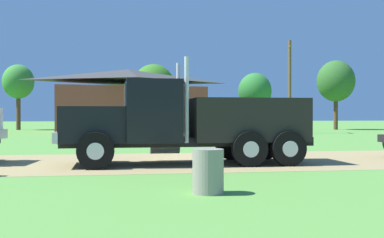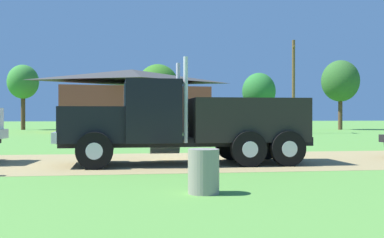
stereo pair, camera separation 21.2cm
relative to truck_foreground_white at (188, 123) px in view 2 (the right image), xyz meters
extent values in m
plane|color=#538C3A|center=(1.13, 0.91, -1.33)|extent=(200.00, 200.00, 0.00)
cube|color=#948154|center=(1.13, 0.91, -1.33)|extent=(120.00, 6.94, 0.01)
cube|color=black|center=(-0.05, -0.01, -0.60)|extent=(8.01, 1.64, 0.28)
cube|color=black|center=(-3.04, -0.04, -0.04)|extent=(2.03, 2.08, 1.11)
cube|color=silver|center=(-4.10, -0.04, -0.42)|extent=(0.18, 2.26, 0.32)
cube|color=black|center=(-1.19, -0.02, 0.38)|extent=(1.72, 2.38, 1.95)
cube|color=#2D3D4C|center=(-2.06, -0.03, 0.77)|extent=(0.06, 1.97, 0.86)
cylinder|color=silver|center=(-0.21, -0.95, 0.72)|extent=(0.14, 0.14, 2.63)
cylinder|color=silver|center=(-0.23, 0.92, 0.72)|extent=(0.14, 0.14, 2.63)
cylinder|color=silver|center=(-0.69, 1.02, -0.81)|extent=(1.00, 0.53, 0.52)
cube|color=black|center=(1.90, 0.01, 0.10)|extent=(3.71, 2.39, 1.39)
cylinder|color=black|center=(-2.93, -1.21, -0.79)|extent=(1.10, 0.31, 1.10)
cylinder|color=silver|center=(-2.93, -1.37, -0.79)|extent=(0.49, 0.04, 0.49)
cylinder|color=black|center=(-2.95, 1.15, -0.79)|extent=(1.10, 0.31, 1.10)
cylinder|color=silver|center=(-2.95, 1.31, -0.79)|extent=(0.49, 0.04, 0.49)
cylinder|color=black|center=(2.96, -1.16, -0.79)|extent=(1.10, 0.31, 1.10)
cylinder|color=silver|center=(2.96, -1.32, -0.79)|extent=(0.49, 0.04, 0.49)
cylinder|color=black|center=(2.94, 1.20, -0.79)|extent=(1.10, 0.31, 1.10)
cylinder|color=silver|center=(2.94, 1.36, -0.79)|extent=(0.49, 0.04, 0.49)
cylinder|color=black|center=(1.71, -1.17, -0.79)|extent=(1.10, 0.31, 1.10)
cylinder|color=silver|center=(1.71, -1.33, -0.79)|extent=(0.49, 0.04, 0.49)
cylinder|color=black|center=(1.69, 1.19, -0.79)|extent=(1.10, 0.31, 1.10)
cylinder|color=silver|center=(1.69, 1.35, -0.79)|extent=(0.49, 0.04, 0.49)
cylinder|color=gray|center=(-0.49, -5.91, -0.88)|extent=(0.64, 0.64, 0.91)
cube|color=#974033|center=(-1.23, 30.66, 0.73)|extent=(14.18, 9.44, 4.13)
pyramid|color=#383838|center=(-1.23, 30.66, 3.97)|extent=(14.89, 9.92, 1.17)
cube|color=black|center=(-2.77, 26.44, -0.23)|extent=(1.80, 0.26, 2.20)
cylinder|color=brown|center=(12.28, 23.86, 2.63)|extent=(0.26, 0.26, 7.93)
cube|color=brown|center=(12.28, 23.86, 6.00)|extent=(0.77, 2.15, 0.14)
cylinder|color=#513823|center=(-12.43, 37.05, 0.54)|extent=(0.44, 0.44, 3.74)
ellipsoid|color=#357F31|center=(-12.43, 37.05, 3.70)|extent=(3.24, 3.24, 3.56)
cylinder|color=#513823|center=(2.20, 43.71, 0.05)|extent=(0.44, 0.44, 2.76)
ellipsoid|color=#33701F|center=(2.20, 43.71, 3.54)|extent=(5.28, 5.28, 5.81)
cylinder|color=#513823|center=(11.57, 31.93, -0.03)|extent=(0.44, 0.44, 2.61)
ellipsoid|color=#2A722E|center=(11.57, 31.93, 2.63)|extent=(3.38, 3.38, 3.71)
cylinder|color=#513823|center=(20.68, 32.73, 0.45)|extent=(0.44, 0.44, 3.57)
ellipsoid|color=#2D5E25|center=(20.68, 32.73, 3.82)|extent=(3.97, 3.97, 4.37)
camera|label=1|loc=(-2.33, -15.53, 0.27)|focal=45.25mm
camera|label=2|loc=(-2.12, -15.56, 0.27)|focal=45.25mm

